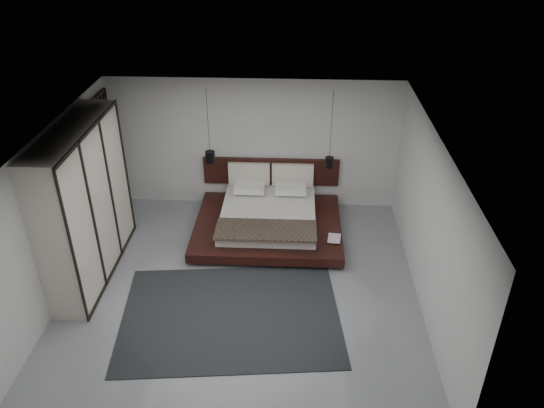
# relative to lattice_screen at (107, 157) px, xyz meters

# --- Properties ---
(floor) EXTENTS (6.00, 6.00, 0.00)m
(floor) POSITION_rel_lattice_screen_xyz_m (2.95, -2.45, -1.30)
(floor) COLOR gray
(floor) RESTS_ON ground
(ceiling) EXTENTS (6.00, 6.00, 0.00)m
(ceiling) POSITION_rel_lattice_screen_xyz_m (2.95, -2.45, 1.50)
(ceiling) COLOR white
(ceiling) RESTS_ON wall_back
(wall_back) EXTENTS (6.00, 0.00, 6.00)m
(wall_back) POSITION_rel_lattice_screen_xyz_m (2.95, 0.55, 0.10)
(wall_back) COLOR silver
(wall_back) RESTS_ON floor
(wall_front) EXTENTS (6.00, 0.00, 6.00)m
(wall_front) POSITION_rel_lattice_screen_xyz_m (2.95, -5.45, 0.10)
(wall_front) COLOR silver
(wall_front) RESTS_ON floor
(wall_left) EXTENTS (0.00, 6.00, 6.00)m
(wall_left) POSITION_rel_lattice_screen_xyz_m (-0.05, -2.45, 0.10)
(wall_left) COLOR silver
(wall_left) RESTS_ON floor
(wall_right) EXTENTS (0.00, 6.00, 6.00)m
(wall_right) POSITION_rel_lattice_screen_xyz_m (5.95, -2.45, 0.10)
(wall_right) COLOR silver
(wall_right) RESTS_ON floor
(lattice_screen) EXTENTS (0.05, 0.90, 2.60)m
(lattice_screen) POSITION_rel_lattice_screen_xyz_m (0.00, 0.00, 0.00)
(lattice_screen) COLOR black
(lattice_screen) RESTS_ON floor
(bed) EXTENTS (2.89, 2.44, 1.09)m
(bed) POSITION_rel_lattice_screen_xyz_m (3.31, -0.55, -1.01)
(bed) COLOR black
(bed) RESTS_ON floor
(book_lower) EXTENTS (0.21, 0.28, 0.03)m
(book_lower) POSITION_rel_lattice_screen_xyz_m (4.49, -1.22, -1.02)
(book_lower) COLOR #99724C
(book_lower) RESTS_ON bed
(book_upper) EXTENTS (0.27, 0.35, 0.02)m
(book_upper) POSITION_rel_lattice_screen_xyz_m (4.47, -1.25, -0.99)
(book_upper) COLOR #99724C
(book_upper) RESTS_ON book_lower
(pendant_left) EXTENTS (0.19, 0.19, 1.53)m
(pendant_left) POSITION_rel_lattice_screen_xyz_m (2.12, -0.08, 0.09)
(pendant_left) COLOR black
(pendant_left) RESTS_ON ceiling
(pendant_right) EXTENTS (0.17, 0.17, 1.58)m
(pendant_right) POSITION_rel_lattice_screen_xyz_m (4.49, -0.08, 0.03)
(pendant_right) COLOR black
(pendant_right) RESTS_ON ceiling
(wardrobe) EXTENTS (0.66, 2.79, 2.74)m
(wardrobe) POSITION_rel_lattice_screen_xyz_m (0.25, -2.01, 0.07)
(wardrobe) COLOR beige
(wardrobe) RESTS_ON floor
(rug) EXTENTS (3.73, 2.84, 0.01)m
(rug) POSITION_rel_lattice_screen_xyz_m (2.84, -3.13, -1.29)
(rug) COLOR black
(rug) RESTS_ON floor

